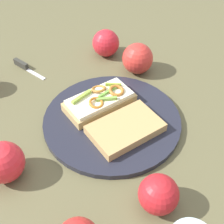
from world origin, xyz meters
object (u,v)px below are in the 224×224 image
Objects in this scene: plate at (112,120)px; apple_5 at (106,43)px; sandwich at (100,101)px; bread_slice_side at (125,128)px; apple_3 at (4,162)px; knife at (24,66)px; apple_4 at (159,194)px; apple_2 at (138,59)px.

apple_5 is (-0.03, -0.28, 0.03)m from plate.
bread_slice_side is (-0.04, 0.09, -0.01)m from sandwich.
apple_5 is (-0.26, -0.39, -0.00)m from apple_3.
sandwich reaches higher than knife.
bread_slice_side is at bearing -82.81° from apple_4.
apple_2 is at bearing 46.24° from bread_slice_side.
knife is (-0.02, -0.36, -0.03)m from apple_3.
apple_5 is (0.07, -0.10, -0.00)m from apple_2.
apple_3 is (0.23, 0.11, 0.03)m from plate.
apple_2 is at bearing 126.61° from apple_5.
sandwich reaches higher than bread_slice_side.
apple_5 is at bearing 63.95° from bread_slice_side.
plate is 3.88× the size of apple_3.
bread_slice_side is 0.18m from apple_4.
plate is 0.05m from bread_slice_side.
sandwich is at bearing 77.48° from apple_5.
apple_2 reaches higher than knife.
knife is (0.18, -0.20, -0.02)m from sandwich.
apple_4 is (-0.06, 0.27, 0.01)m from sandwich.
apple_2 is (-0.12, -0.14, 0.01)m from sandwich.
bread_slice_side is 0.33m from apple_5.
sandwich is 2.48× the size of apple_4.
knife is (0.23, -0.30, -0.02)m from bread_slice_side.
plate is at bearing -91.14° from sandwich.
apple_5 reaches higher than apple_4.
plate is at bearing -78.84° from apple_4.
plate is 3.26× the size of knife.
bread_slice_side is at bearing 115.28° from plate.
apple_5 reaches higher than bread_slice_side.
bread_slice_side reaches higher than plate.
apple_3 reaches higher than sandwich.
knife is at bearing -93.78° from apple_3.
apple_4 is at bearing 156.95° from apple_3.
knife is at bearing 103.00° from bread_slice_side.
apple_2 reaches higher than plate.
plate is 0.32m from knife.
knife reaches higher than plate.
apple_4 is at bearing 81.82° from apple_2.
apple_2 reaches higher than apple_4.
apple_3 is 0.30m from apple_4.
knife is (0.20, -0.25, 0.00)m from plate.
apple_2 is 1.02× the size of apple_3.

